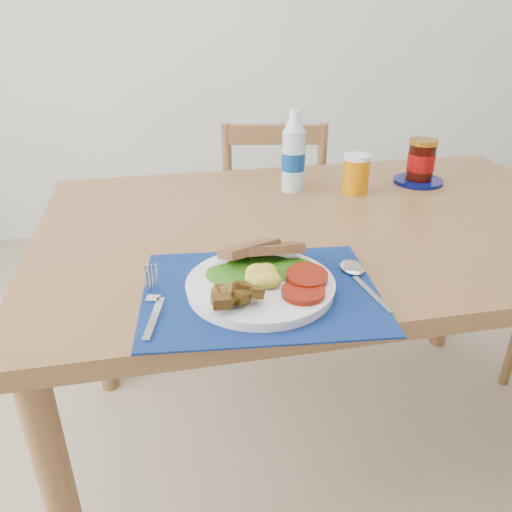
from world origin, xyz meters
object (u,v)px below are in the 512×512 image
Objects in this scene: breakfast_plate at (258,283)px; jam_on_saucer at (421,164)px; chair_far at (272,203)px; water_bottle at (293,156)px; juice_glass at (356,175)px.

jam_on_saucer reaches higher than breakfast_plate.
chair_far is at bearing 125.30° from jam_on_saucer.
juice_glass is (0.17, -0.05, -0.05)m from water_bottle.
juice_glass reaches higher than breakfast_plate.
chair_far is 3.94× the size of breakfast_plate.
chair_far is 0.63m from jam_on_saucer.
water_bottle is at bearing 56.53° from breakfast_plate.
juice_glass is 0.71× the size of jam_on_saucer.
chair_far reaches higher than jam_on_saucer.
jam_on_saucer is at bearing 10.57° from juice_glass.
chair_far is at bearing 63.11° from breakfast_plate.
juice_glass is 0.22m from jam_on_saucer.
chair_far is 4.69× the size of water_bottle.
breakfast_plate is at bearing 86.00° from chair_far.
juice_glass is at bearing 113.67° from chair_far.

